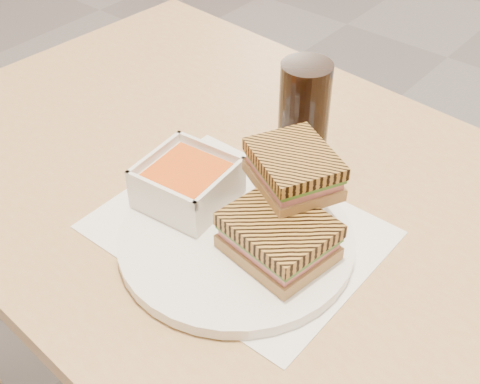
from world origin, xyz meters
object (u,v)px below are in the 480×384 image
Objects in this scene: plate at (236,240)px; panini_lower at (279,236)px; main_table at (276,264)px; cola_glass at (304,113)px; soup_bowl at (188,184)px.

plate is 0.07m from panini_lower.
panini_lower is at bearing -54.65° from main_table.
main_table is 8.22× the size of cola_glass.
plate is 2.45× the size of soup_bowl.
panini_lower is (0.06, -0.09, 0.16)m from main_table.
main_table is at bearing 43.95° from soup_bowl.
soup_bowl is at bearing -136.05° from main_table.
plate is 1.92× the size of cola_glass.
soup_bowl reaches higher than plate.
panini_lower reaches higher than main_table.
soup_bowl is 0.20m from cola_glass.
soup_bowl is (-0.09, -0.08, 0.16)m from main_table.
panini_lower is at bearing -1.18° from soup_bowl.
plate is at bearing -7.99° from soup_bowl.
main_table is at bearing 93.07° from plate.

